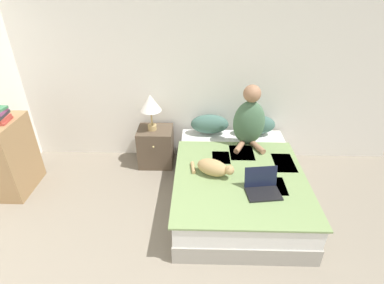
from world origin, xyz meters
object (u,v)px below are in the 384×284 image
(pillow_far, at_px, (256,125))
(table_lamp, at_px, (151,104))
(laptop_open, at_px, (262,188))
(cat_tabby, at_px, (214,168))
(bookshelf, at_px, (14,157))
(bed, at_px, (237,184))
(nightstand, at_px, (156,146))
(pillow_near, at_px, (210,124))
(person_sitting, at_px, (249,120))

(pillow_far, bearing_deg, table_lamp, -176.82)
(table_lamp, bearing_deg, laptop_open, -42.12)
(pillow_far, bearing_deg, cat_tabby, -122.37)
(laptop_open, xyz_separation_m, bookshelf, (-2.90, 0.57, -0.05))
(bed, xyz_separation_m, table_lamp, (-1.10, 0.74, 0.69))
(bed, bearing_deg, cat_tabby, -154.10)
(pillow_far, distance_m, nightstand, 1.42)
(bed, xyz_separation_m, bookshelf, (-2.70, 0.14, 0.24))
(pillow_near, height_order, person_sitting, person_sitting)
(bed, distance_m, pillow_near, 0.96)
(pillow_near, xyz_separation_m, cat_tabby, (0.02, -0.97, -0.04))
(pillow_near, xyz_separation_m, nightstand, (-0.75, -0.07, -0.33))
(bookshelf, bearing_deg, laptop_open, -11.03)
(pillow_near, distance_m, cat_tabby, 0.97)
(table_lamp, bearing_deg, pillow_far, 3.18)
(person_sitting, height_order, table_lamp, person_sitting)
(pillow_near, distance_m, nightstand, 0.82)
(bed, bearing_deg, pillow_far, 68.98)
(laptop_open, xyz_separation_m, nightstand, (-1.26, 1.18, -0.24))
(pillow_near, xyz_separation_m, table_lamp, (-0.78, -0.08, 0.32))
(cat_tabby, height_order, laptop_open, laptop_open)
(laptop_open, height_order, table_lamp, table_lamp)
(laptop_open, height_order, bookshelf, bookshelf)
(bed, distance_m, cat_tabby, 0.47)
(pillow_far, xyz_separation_m, nightstand, (-1.38, -0.07, -0.33))
(pillow_near, bearing_deg, table_lamp, -174.24)
(person_sitting, relative_size, laptop_open, 2.13)
(pillow_near, distance_m, laptop_open, 1.35)
(cat_tabby, xyz_separation_m, table_lamp, (-0.80, 0.89, 0.36))
(bed, height_order, person_sitting, person_sitting)
(pillow_far, bearing_deg, bookshelf, -167.31)
(pillow_far, xyz_separation_m, table_lamp, (-1.41, -0.08, 0.32))
(person_sitting, xyz_separation_m, table_lamp, (-1.26, 0.20, 0.11))
(nightstand, relative_size, table_lamp, 1.10)
(pillow_near, height_order, nightstand, pillow_near)
(pillow_near, relative_size, table_lamp, 1.03)
(pillow_far, height_order, cat_tabby, pillow_far)
(cat_tabby, xyz_separation_m, bookshelf, (-2.41, 0.29, -0.09))
(bed, xyz_separation_m, cat_tabby, (-0.30, -0.14, 0.33))
(cat_tabby, bearing_deg, pillow_far, 81.10)
(pillow_near, distance_m, table_lamp, 0.85)
(person_sitting, bearing_deg, nightstand, 170.30)
(cat_tabby, height_order, table_lamp, table_lamp)
(cat_tabby, relative_size, table_lamp, 0.95)
(pillow_near, height_order, bookshelf, bookshelf)
(nightstand, xyz_separation_m, table_lamp, (-0.03, -0.01, 0.65))
(pillow_far, distance_m, table_lamp, 1.45)
(laptop_open, relative_size, bookshelf, 0.40)
(pillow_near, height_order, cat_tabby, pillow_near)
(pillow_far, relative_size, nightstand, 0.94)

